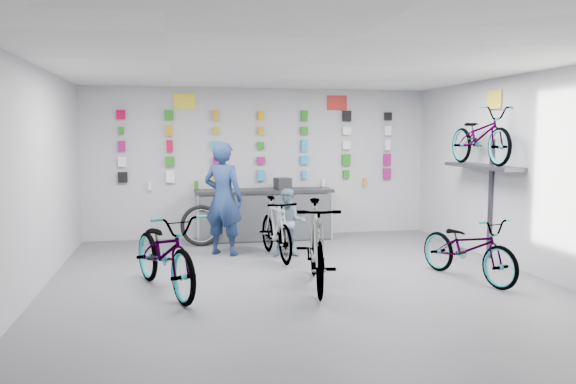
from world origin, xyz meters
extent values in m
plane|color=#57575D|center=(0.00, 0.00, 0.00)|extent=(8.00, 8.00, 0.00)
plane|color=white|center=(0.00, 0.00, 3.00)|extent=(8.00, 8.00, 0.00)
plane|color=#B8B8BB|center=(0.00, 4.00, 1.50)|extent=(7.00, 0.00, 7.00)
plane|color=#B8B8BB|center=(0.00, -4.00, 1.50)|extent=(7.00, 0.00, 7.00)
plane|color=#B8B8BB|center=(-3.50, 0.00, 1.50)|extent=(0.00, 8.00, 8.00)
plane|color=#B8B8BB|center=(3.50, 0.00, 1.50)|extent=(0.00, 8.00, 8.00)
cube|color=black|center=(0.00, 3.55, 0.45)|extent=(2.60, 0.60, 0.90)
cube|color=silver|center=(0.00, 3.25, 0.48)|extent=(2.60, 0.02, 0.90)
cube|color=silver|center=(-1.30, 3.25, 0.48)|extent=(0.04, 0.04, 0.96)
cube|color=silver|center=(1.30, 3.25, 0.48)|extent=(0.04, 0.04, 0.96)
cube|color=black|center=(0.00, 3.55, 0.97)|extent=(2.70, 0.66, 0.06)
cube|color=black|center=(-2.70, 3.93, 1.25)|extent=(0.18, 0.06, 0.20)
cube|color=white|center=(-1.80, 3.93, 1.25)|extent=(0.17, 0.06, 0.23)
cube|color=#F49900|center=(-0.90, 3.93, 1.25)|extent=(0.13, 0.06, 0.21)
cube|color=#268AD4|center=(0.00, 3.93, 1.25)|extent=(0.13, 0.06, 0.22)
cube|color=#268AD4|center=(0.90, 3.93, 1.25)|extent=(0.09, 0.06, 0.16)
cube|color=#1E7816|center=(1.80, 3.93, 1.25)|extent=(0.13, 0.06, 0.15)
cube|color=#910F61|center=(2.70, 3.93, 1.25)|extent=(0.16, 0.06, 0.22)
cube|color=white|center=(-2.70, 3.93, 1.55)|extent=(0.15, 0.06, 0.19)
cube|color=#1E7816|center=(-1.80, 3.93, 1.55)|extent=(0.18, 0.06, 0.19)
cube|color=#910F61|center=(-0.90, 3.93, 1.55)|extent=(0.13, 0.06, 0.17)
cube|color=#910F61|center=(0.00, 3.93, 1.55)|extent=(0.16, 0.06, 0.14)
cube|color=#268AD4|center=(0.90, 3.93, 1.55)|extent=(0.15, 0.06, 0.17)
cube|color=#1E7816|center=(1.80, 3.93, 1.55)|extent=(0.17, 0.06, 0.23)
cube|color=#910F61|center=(2.70, 3.93, 1.55)|extent=(0.15, 0.06, 0.23)
cube|color=#910F61|center=(-2.70, 3.93, 1.85)|extent=(0.13, 0.06, 0.20)
cube|color=#BD0133|center=(-1.80, 3.93, 1.85)|extent=(0.12, 0.06, 0.23)
cube|color=#268AD4|center=(-0.90, 3.93, 1.85)|extent=(0.17, 0.06, 0.18)
cube|color=#1E7816|center=(0.00, 3.93, 1.85)|extent=(0.13, 0.06, 0.15)
cube|color=#268AD4|center=(0.90, 3.93, 1.85)|extent=(0.12, 0.06, 0.24)
cube|color=white|center=(1.80, 3.93, 1.85)|extent=(0.17, 0.06, 0.17)
cube|color=white|center=(2.70, 3.93, 1.85)|extent=(0.12, 0.06, 0.21)
cube|color=#1E7816|center=(-2.70, 3.93, 2.15)|extent=(0.10, 0.06, 0.14)
cube|color=#CE8F08|center=(-1.80, 3.93, 2.15)|extent=(0.12, 0.06, 0.20)
cube|color=#CE8F08|center=(-0.90, 3.93, 2.15)|extent=(0.09, 0.06, 0.15)
cube|color=#CE8F08|center=(0.00, 3.93, 2.15)|extent=(0.09, 0.06, 0.16)
cube|color=#1E7816|center=(0.90, 3.93, 2.15)|extent=(0.15, 0.06, 0.16)
cube|color=white|center=(1.80, 3.93, 2.15)|extent=(0.18, 0.06, 0.16)
cube|color=white|center=(2.70, 3.93, 2.15)|extent=(0.14, 0.06, 0.19)
cube|color=#BD0133|center=(-2.70, 3.93, 2.45)|extent=(0.17, 0.06, 0.18)
cube|color=#1E7816|center=(-1.80, 3.93, 2.45)|extent=(0.17, 0.06, 0.19)
cube|color=#CE8F08|center=(-0.90, 3.93, 2.45)|extent=(0.10, 0.06, 0.21)
cube|color=#F49900|center=(0.00, 3.93, 2.45)|extent=(0.09, 0.06, 0.18)
cube|color=#1E7816|center=(0.90, 3.93, 2.45)|extent=(0.13, 0.06, 0.22)
cube|color=black|center=(1.80, 3.93, 2.45)|extent=(0.18, 0.06, 0.22)
cube|color=black|center=(2.70, 3.93, 2.45)|extent=(0.15, 0.06, 0.16)
cylinder|color=white|center=(-2.20, 3.91, 1.08)|extent=(0.07, 0.07, 0.16)
cylinder|color=#1E7816|center=(-1.30, 3.91, 1.08)|extent=(0.07, 0.07, 0.16)
cylinder|color=#CE8F08|center=(0.40, 3.91, 1.08)|extent=(0.07, 0.07, 0.16)
cylinder|color=white|center=(1.30, 3.91, 1.08)|extent=(0.07, 0.07, 0.16)
cylinder|color=#F49900|center=(2.20, 3.91, 1.08)|extent=(0.07, 0.07, 0.16)
cube|color=#333338|center=(3.30, 1.20, 1.55)|extent=(0.38, 1.90, 0.06)
cube|color=#333338|center=(3.48, 1.20, 1.00)|extent=(0.04, 0.10, 2.00)
cube|color=yellow|center=(-1.50, 3.98, 2.72)|extent=(0.42, 0.02, 0.30)
cube|color=red|center=(1.60, 3.98, 2.72)|extent=(0.42, 0.02, 0.30)
cube|color=yellow|center=(3.48, 1.20, 2.65)|extent=(0.02, 0.40, 0.30)
imported|color=gray|center=(-1.85, 0.16, 0.54)|extent=(1.40, 2.19, 1.08)
imported|color=gray|center=(0.15, -0.04, 0.60)|extent=(0.90, 2.05, 1.19)
imported|color=gray|center=(2.40, -0.05, 0.47)|extent=(1.12, 1.88, 0.94)
imported|color=gray|center=(-0.06, 1.85, 0.52)|extent=(0.67, 1.76, 1.03)
imported|color=gray|center=(3.25, 1.20, 2.05)|extent=(0.63, 1.80, 0.95)
imported|color=navy|center=(-0.90, 2.32, 0.98)|extent=(0.85, 0.78, 1.96)
imported|color=slate|center=(0.18, 1.95, 0.58)|extent=(0.61, 0.50, 1.16)
torus|color=black|center=(-1.25, 3.17, 0.38)|extent=(0.78, 0.25, 0.77)
torus|color=silver|center=(-1.25, 3.17, 0.38)|extent=(0.64, 0.17, 0.63)
cube|color=black|center=(0.37, 3.55, 1.11)|extent=(0.33, 0.35, 0.22)
camera|label=1|loc=(-1.69, -7.28, 2.10)|focal=35.00mm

